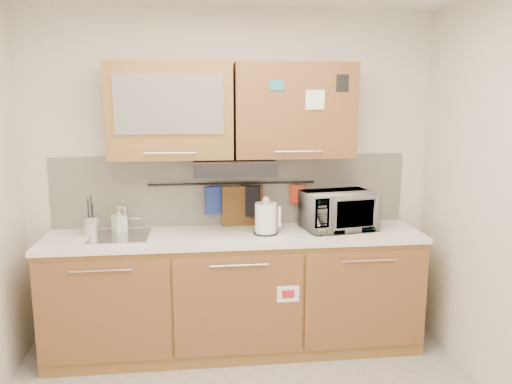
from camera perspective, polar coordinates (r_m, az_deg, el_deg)
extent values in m
plane|color=silver|center=(3.98, -2.76, 1.67)|extent=(3.20, 0.00, 3.20)
cube|color=olive|center=(3.92, -2.34, -11.52)|extent=(2.80, 0.60, 0.88)
cube|color=black|center=(4.08, -2.30, -16.61)|extent=(2.80, 0.54, 0.10)
cube|color=brown|center=(3.67, -17.02, -13.04)|extent=(0.91, 0.02, 0.74)
cylinder|color=silver|center=(3.54, -17.36, -8.59)|extent=(0.41, 0.01, 0.01)
cube|color=brown|center=(3.62, -1.96, -12.91)|extent=(0.91, 0.02, 0.74)
cylinder|color=silver|center=(3.49, -1.95, -8.39)|extent=(0.41, 0.01, 0.01)
cube|color=brown|center=(3.81, 12.50, -11.97)|extent=(0.91, 0.02, 0.74)
cylinder|color=silver|center=(3.68, 12.82, -7.65)|extent=(0.41, 0.01, 0.01)
cube|color=white|center=(3.77, -2.38, -5.07)|extent=(2.82, 0.62, 0.04)
cube|color=silver|center=(3.99, -2.74, 0.22)|extent=(2.80, 0.02, 0.56)
cube|color=olive|center=(3.76, -9.74, 9.13)|extent=(0.90, 0.35, 0.70)
cube|color=silver|center=(3.57, -9.92, 9.87)|extent=(0.76, 0.02, 0.42)
cube|color=brown|center=(3.83, 4.33, 9.26)|extent=(0.90, 0.35, 0.70)
cube|color=white|center=(3.67, 6.77, 10.43)|extent=(0.14, 0.00, 0.14)
cube|color=black|center=(3.72, -2.51, 2.92)|extent=(0.60, 0.46, 0.10)
cube|color=silver|center=(3.81, -15.31, -5.03)|extent=(0.42, 0.40, 0.03)
cylinder|color=silver|center=(3.93, -14.77, -2.66)|extent=(0.03, 0.03, 0.24)
cylinder|color=silver|center=(3.83, -15.00, -1.47)|extent=(0.02, 0.18, 0.02)
cylinder|color=black|center=(3.94, -2.71, 0.99)|extent=(1.30, 0.02, 0.02)
cylinder|color=silver|center=(3.88, -18.25, -3.71)|extent=(0.13, 0.13, 0.15)
cylinder|color=black|center=(3.88, -18.56, -2.75)|extent=(0.01, 0.01, 0.28)
cylinder|color=black|center=(3.85, -18.12, -3.05)|extent=(0.01, 0.01, 0.25)
cylinder|color=black|center=(3.88, -18.26, -2.58)|extent=(0.01, 0.01, 0.30)
cylinder|color=black|center=(3.85, -18.56, -3.28)|extent=(0.01, 0.01, 0.22)
cylinder|color=white|center=(3.72, 1.12, -3.04)|extent=(0.18, 0.18, 0.24)
sphere|color=white|center=(3.69, 1.13, -0.93)|extent=(0.05, 0.05, 0.05)
cube|color=white|center=(3.75, 2.64, -2.80)|extent=(0.02, 0.03, 0.15)
cylinder|color=black|center=(3.75, 1.11, -4.69)|extent=(0.18, 0.18, 0.01)
cube|color=black|center=(3.85, 9.58, -3.07)|extent=(0.28, 0.21, 0.19)
cube|color=black|center=(3.81, 9.02, -1.84)|extent=(0.10, 0.13, 0.01)
cube|color=black|center=(3.85, 10.21, -1.73)|extent=(0.10, 0.13, 0.01)
imported|color=#999999|center=(3.91, 9.38, -2.11)|extent=(0.58, 0.45, 0.29)
imported|color=#999999|center=(3.92, -15.38, -3.04)|extent=(0.13, 0.13, 0.20)
cube|color=brown|center=(3.97, -1.55, -2.16)|extent=(0.33, 0.06, 0.40)
cube|color=#213999|center=(3.94, -4.92, -0.93)|extent=(0.13, 0.07, 0.22)
cube|color=black|center=(3.96, -0.71, -1.05)|extent=(0.16, 0.09, 0.25)
cube|color=red|center=(4.01, 4.74, -0.24)|extent=(0.12, 0.07, 0.15)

